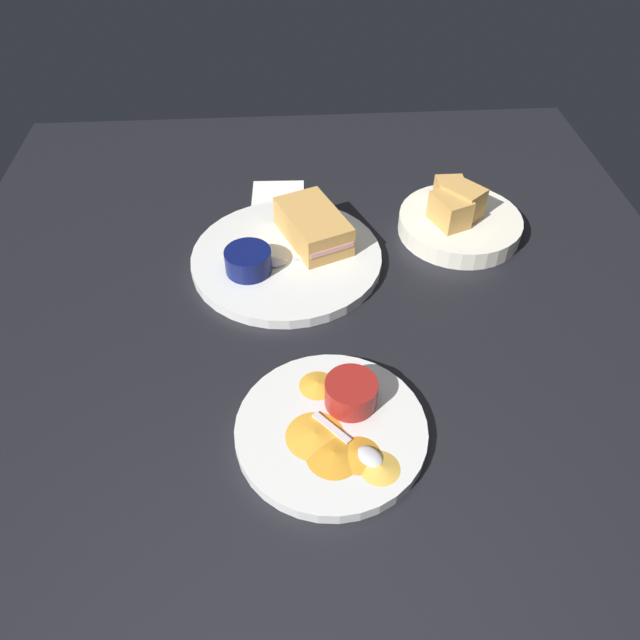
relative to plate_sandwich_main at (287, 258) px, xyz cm
name	(u,v)px	position (x,y,z in cm)	size (l,w,h in cm)	color
ground_plane	(317,297)	(6.40, 4.25, -2.30)	(110.00, 110.00, 3.00)	black
plate_sandwich_main	(287,258)	(0.00, 0.00, 0.00)	(28.72, 28.72, 1.60)	silver
sandwich_half_near	(313,226)	(-3.51, 4.18, 3.20)	(14.92, 11.93, 4.80)	tan
ramekin_dark_sauce	(248,260)	(3.33, -5.54, 2.65)	(6.77, 6.77, 3.43)	#0C144C
spoon_by_dark_ramekin	(285,260)	(1.85, -0.30, 1.16)	(4.13, 9.88, 0.80)	silver
plate_chips_companion	(329,430)	(31.68, 4.05, 0.00)	(22.03, 22.03, 1.60)	silver
ramekin_light_gravy	(351,392)	(28.37, 6.80, 2.63)	(6.17, 6.17, 3.39)	maroon
spoon_by_gravy_ramekin	(361,450)	(35.22, 7.20, 1.16)	(8.35, 7.67, 0.80)	silver
plantain_chip_scatter	(339,430)	(32.42, 5.09, 1.10)	(17.68, 13.73, 0.60)	gold
bread_basket_rear	(458,219)	(-6.10, 27.52, 1.64)	(19.39, 19.39, 8.06)	silver
paper_napkin_folded	(278,198)	(-17.48, -1.06, -0.60)	(11.00, 9.00, 0.40)	white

